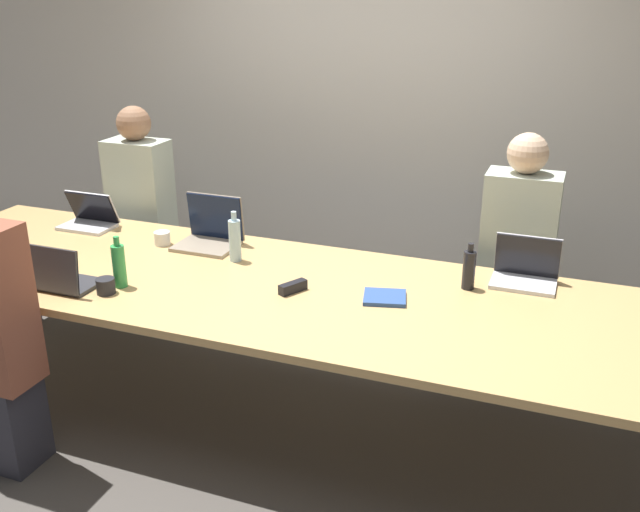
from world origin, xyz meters
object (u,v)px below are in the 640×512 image
bottle_far_right (469,269)px  stapler (293,287)px  person_far_right (516,262)px  bottle_far_midleft (235,240)px  person_far_left (142,215)px  laptop_near_left (57,276)px  laptop_far_midleft (211,231)px  bottle_near_left (119,265)px  laptop_far_left (90,217)px  cup_near_left (106,286)px  cup_far_midleft (162,238)px  laptop_far_right (525,270)px

bottle_far_right → stapler: bottle_far_right is taller
person_far_right → bottle_far_midleft: 1.57m
person_far_right → bottle_far_right: person_far_right is taller
person_far_left → laptop_near_left: size_ratio=4.18×
laptop_far_midleft → stapler: bearing=-32.8°
bottle_near_left → laptop_far_midleft: (0.13, 0.69, -0.03)m
laptop_far_left → cup_near_left: laptop_far_left is taller
bottle_far_right → cup_far_midleft: (-1.74, 0.00, -0.06)m
bottle_far_right → laptop_far_midleft: size_ratio=0.68×
laptop_far_left → cup_far_midleft: size_ratio=3.58×
laptop_far_right → laptop_far_left: bearing=-178.6°
laptop_far_left → person_far_right: size_ratio=0.23×
cup_near_left → stapler: bearing=21.8°
laptop_far_left → laptop_near_left: 0.95m
bottle_near_left → person_far_right: (1.78, 1.19, -0.17)m
person_far_left → bottle_near_left: bearing=-60.2°
person_far_left → cup_far_midleft: person_far_left is taller
laptop_far_right → bottle_far_midleft: (-1.49, -0.25, 0.05)m
person_far_left → cup_far_midleft: size_ratio=15.69×
person_far_right → laptop_far_midleft: 1.73m
cup_near_left → bottle_far_midleft: 0.73m
cup_near_left → laptop_far_right: size_ratio=0.28×
bottle_near_left → bottle_far_midleft: size_ratio=0.94×
laptop_far_left → cup_far_midleft: (0.59, -0.11, -0.03)m
bottle_near_left → bottle_far_right: 1.71m
cup_far_midleft → laptop_far_right: bearing=5.1°
bottle_near_left → laptop_far_left: bearing=135.8°
laptop_near_left → bottle_near_left: bearing=-152.5°
laptop_near_left → bottle_far_midleft: bearing=-134.4°
laptop_far_midleft → stapler: laptop_far_midleft is taller
laptop_near_left → person_far_right: 2.44m
laptop_far_left → bottle_far_midleft: (1.09, -0.19, 0.06)m
cup_far_midleft → stapler: 1.02m
cup_near_left → laptop_far_right: bearing=24.6°
person_far_left → bottle_far_midleft: size_ratio=5.13×
cup_far_midleft → stapler: cup_far_midleft is taller
person_far_left → bottle_far_right: size_ratio=6.05×
laptop_far_left → laptop_near_left: laptop_near_left is taller
laptop_far_left → bottle_far_midleft: size_ratio=1.17×
laptop_near_left → bottle_far_midleft: 0.91m
bottle_far_midleft → stapler: bottle_far_midleft is taller
bottle_near_left → stapler: size_ratio=1.71×
laptop_far_left → person_far_right: (2.50, 0.49, -0.12)m
person_far_right → bottle_far_right: 0.65m
cup_near_left → stapler: (0.84, 0.34, -0.01)m
bottle_near_left → laptop_far_right: size_ratio=0.82×
person_far_left → bottle_far_midleft: (1.03, -0.64, 0.18)m
bottle_near_left → person_far_right: size_ratio=0.18×
bottle_far_right → laptop_near_left: bearing=-158.9°
laptop_near_left → bottle_far_midleft: size_ratio=1.23×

